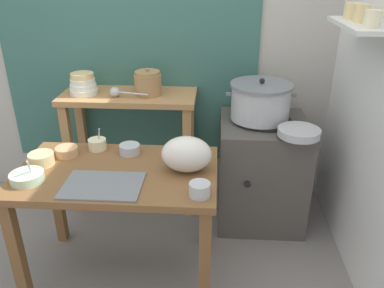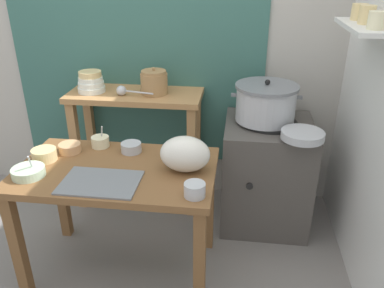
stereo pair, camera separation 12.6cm
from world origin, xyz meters
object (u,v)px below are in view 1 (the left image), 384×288
Objects in this scene: clay_pot at (148,83)px; bowl_stack_enamel at (83,84)px; steamer_pot at (261,101)px; ladle at (116,92)px; prep_bowl_5 at (27,177)px; prep_bowl_2 at (200,189)px; plastic_bag at (186,154)px; wide_pan at (299,132)px; prep_table at (118,187)px; stove_block at (261,171)px; prep_bowl_1 at (97,144)px; prep_bowl_3 at (130,149)px; prep_bowl_4 at (67,151)px; prep_bowl_0 at (41,159)px; serving_tray at (103,185)px; back_shelf_table at (130,123)px.

clay_pot is 0.46m from bowl_stack_enamel.
steamer_pot is 0.79m from clay_pot.
prep_bowl_5 is at bearing -107.91° from ladle.
clay_pot is at bearing 112.24° from prep_bowl_2.
bowl_stack_enamel is 1.09m from plastic_bag.
plastic_bag reaches higher than wide_pan.
prep_table is 4.05× the size of plastic_bag.
clay_pot is at bearing 170.96° from stove_block.
plastic_bag reaches higher than prep_bowl_1.
prep_bowl_3 is (-1.02, -0.19, -0.05)m from wide_pan.
bowl_stack_enamel is at bearing 136.59° from plastic_bag.
prep_bowl_2 is at bearing -25.83° from prep_table.
prep_bowl_4 is (-0.36, -0.05, -0.00)m from prep_bowl_3.
clay_pot is 1.80× the size of prep_bowl_2.
ladle is 0.57m from prep_bowl_3.
clay_pot is 0.73× the size of wide_pan.
serving_tray is at bearing -27.30° from prep_bowl_0.
serving_tray is 0.45m from prep_bowl_4.
prep_bowl_0 is at bearing -166.46° from wide_pan.
prep_bowl_3 is at bearing 7.64° from prep_bowl_4.
stove_block is at bearing 20.88° from prep_bowl_1.
ladle reaches higher than prep_bowl_3.
prep_bowl_1 is at bearing -173.35° from wide_pan.
ladle reaches higher than prep_bowl_5.
serving_tray is 1.22m from wide_pan.
stove_block is at bearing 22.38° from prep_bowl_4.
prep_bowl_2 is at bearing -61.10° from back_shelf_table.
plastic_bag is (0.41, 0.19, 0.09)m from serving_tray.
clay_pot reaches higher than back_shelf_table.
stove_block is 1.68× the size of steamer_pot.
bowl_stack_enamel is (-1.24, 0.09, 0.06)m from steamer_pot.
back_shelf_table reaches higher than stove_block.
clay_pot is (0.05, 0.78, 0.37)m from prep_table.
steamer_pot is at bearing 23.90° from prep_bowl_4.
prep_bowl_1 is (-1.22, -0.14, -0.05)m from wide_pan.
serving_tray is 0.47m from plastic_bag.
wide_pan is 1.58m from prep_bowl_5.
prep_bowl_3 is (-0.84, -0.45, 0.37)m from stove_block.
steamer_pot is (0.92, -0.11, 0.23)m from back_shelf_table.
prep_table is 1.11m from stove_block.
prep_bowl_2 is (0.08, -0.25, -0.06)m from plastic_bag.
prep_bowl_0 is 1.15× the size of prep_bowl_3.
wide_pan is at bearing 20.08° from prep_bowl_5.
prep_bowl_4 is (-1.20, -0.50, 0.37)m from stove_block.
prep_bowl_3 is (-0.43, 0.43, -0.01)m from prep_bowl_2.
plastic_bag is (0.79, -0.74, -0.15)m from bowl_stack_enamel.
back_shelf_table is (-0.09, 0.78, 0.07)m from prep_table.
back_shelf_table is 5.53× the size of prep_bowl_5.
prep_bowl_5 reaches higher than prep_bowl_4.
clay_pot is 0.23m from ladle.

